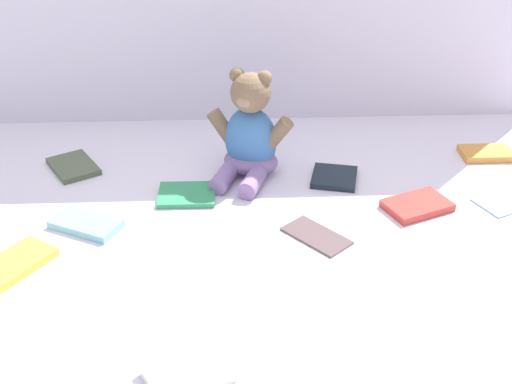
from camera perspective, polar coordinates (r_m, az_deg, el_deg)
name	(u,v)px	position (r m, az deg, el deg)	size (l,w,h in m)	color
ground_plane	(254,209)	(1.32, -0.19, -1.54)	(3.20, 3.20, 0.00)	silver
teddy_bear	(249,137)	(1.41, -0.63, 4.91)	(0.20, 0.20, 0.24)	#3F72B2
book_case_0	(486,153)	(1.61, 19.68, 3.23)	(0.07, 0.12, 0.02)	orange
book_case_1	(503,201)	(1.43, 20.98, -0.76)	(0.08, 0.11, 0.01)	#8AB2E1
book_case_2	(73,166)	(1.52, -15.84, 2.19)	(0.09, 0.12, 0.01)	#4C5640
book_case_3	(187,195)	(1.36, -6.14, -0.24)	(0.10, 0.12, 0.01)	#318D5B
book_case_4	(417,205)	(1.36, 14.06, -1.16)	(0.08, 0.13, 0.02)	red
book_case_5	(316,235)	(1.24, 5.36, -3.79)	(0.07, 0.13, 0.01)	#5E4B4C
book_case_6	(334,177)	(1.43, 6.93, 1.30)	(0.10, 0.10, 0.01)	black
book_case_8	(16,263)	(1.23, -20.48, -5.93)	(0.08, 0.13, 0.02)	gold
book_case_9	(86,224)	(1.30, -14.79, -2.74)	(0.07, 0.13, 0.02)	#7CBFD4
book_case_10	(188,373)	(0.96, -6.04, -15.62)	(0.08, 0.12, 0.02)	white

